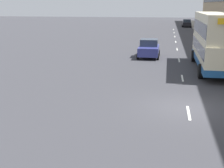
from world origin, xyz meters
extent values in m
plane|color=#38383D|center=(0.00, 0.00, 0.00)|extent=(220.00, 220.00, 0.00)
cube|color=gray|center=(6.50, 38.50, 0.07)|extent=(5.00, 93.00, 0.14)
cube|color=silver|center=(0.00, -0.75, 0.01)|extent=(0.12, 2.00, 0.01)
cube|color=silver|center=(0.00, 6.45, 0.01)|extent=(0.12, 2.00, 0.01)
cube|color=silver|center=(0.00, 13.66, 0.01)|extent=(0.12, 2.00, 0.01)
cube|color=silver|center=(0.00, 20.86, 0.01)|extent=(0.12, 2.00, 0.01)
cube|color=silver|center=(0.00, 28.07, 0.01)|extent=(0.12, 2.00, 0.01)
cube|color=silver|center=(0.00, 35.27, 0.01)|extent=(0.12, 2.00, 0.01)
cube|color=silver|center=(0.00, 42.48, 0.01)|extent=(0.12, 2.00, 0.01)
cube|color=silver|center=(0.00, 49.69, 0.01)|extent=(0.12, 2.00, 0.01)
cube|color=beige|center=(2.48, 9.75, 1.43)|extent=(2.55, 10.12, 1.85)
cube|color=beige|center=(2.48, 9.75, 3.33)|extent=(2.50, 9.82, 1.95)
cube|color=#1E518C|center=(2.48, 9.75, 0.72)|extent=(2.58, 10.17, 0.45)
cube|color=#2D3847|center=(2.48, 9.75, 1.79)|extent=(2.58, 9.51, 0.81)
cube|color=#2D3847|center=(2.48, 9.75, 3.23)|extent=(2.55, 9.51, 0.94)
cylinder|color=black|center=(1.20, 13.19, 0.50)|extent=(0.30, 1.00, 1.00)
cylinder|color=black|center=(3.75, 13.19, 0.50)|extent=(0.30, 1.00, 1.00)
cylinder|color=black|center=(1.20, 6.62, 0.50)|extent=(0.30, 1.00, 1.00)
cube|color=black|center=(2.96, 57.87, 0.69)|extent=(1.78, 4.55, 0.77)
cube|color=#2D3847|center=(2.96, 57.65, 1.39)|extent=(1.57, 2.18, 0.63)
cylinder|color=black|center=(2.07, 59.28, 0.30)|extent=(0.20, 0.60, 0.60)
cylinder|color=black|center=(3.85, 59.28, 0.30)|extent=(0.20, 0.60, 0.60)
cylinder|color=black|center=(2.07, 56.46, 0.30)|extent=(0.20, 0.60, 0.60)
cylinder|color=black|center=(3.85, 56.46, 0.30)|extent=(0.20, 0.60, 0.60)
cube|color=navy|center=(-2.82, 14.66, 0.69)|extent=(1.83, 3.80, 0.79)
cube|color=#2D3847|center=(-2.82, 14.85, 1.41)|extent=(1.61, 1.83, 0.65)
cylinder|color=black|center=(-1.91, 13.48, 0.30)|extent=(0.20, 0.60, 0.60)
cylinder|color=black|center=(-3.74, 13.48, 0.30)|extent=(0.20, 0.60, 0.60)
cylinder|color=black|center=(-1.91, 15.84, 0.30)|extent=(0.20, 0.60, 0.60)
cylinder|color=black|center=(-3.74, 15.84, 0.30)|extent=(0.20, 0.60, 0.60)
camera|label=1|loc=(-1.13, -14.94, 4.93)|focal=50.00mm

